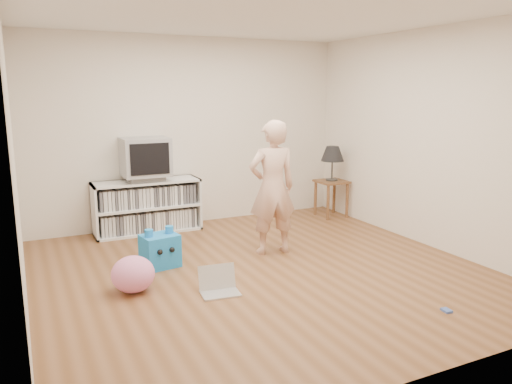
{
  "coord_description": "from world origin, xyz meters",
  "views": [
    {
      "loc": [
        -2.22,
        -4.47,
        1.87
      ],
      "look_at": [
        0.13,
        0.4,
        0.77
      ],
      "focal_mm": 35.0,
      "sensor_mm": 36.0,
      "label": 1
    }
  ],
  "objects": [
    {
      "name": "ground",
      "position": [
        0.0,
        0.0,
        0.0
      ],
      "size": [
        4.5,
        4.5,
        0.0
      ],
      "primitive_type": "plane",
      "color": "brown",
      "rests_on": "ground"
    },
    {
      "name": "walls",
      "position": [
        0.0,
        0.0,
        1.3
      ],
      "size": [
        4.52,
        4.52,
        2.6
      ],
      "color": "silver",
      "rests_on": "ground"
    },
    {
      "name": "ceiling",
      "position": [
        0.0,
        0.0,
        2.6
      ],
      "size": [
        4.5,
        4.5,
        0.01
      ],
      "primitive_type": "cube",
      "color": "white",
      "rests_on": "walls"
    },
    {
      "name": "media_unit",
      "position": [
        -0.71,
        2.04,
        0.35
      ],
      "size": [
        1.4,
        0.45,
        0.7
      ],
      "color": "white",
      "rests_on": "ground"
    },
    {
      "name": "dvd_deck",
      "position": [
        -0.71,
        2.02,
        0.73
      ],
      "size": [
        0.45,
        0.35,
        0.07
      ],
      "primitive_type": "cube",
      "color": "gray",
      "rests_on": "media_unit"
    },
    {
      "name": "crt_tv",
      "position": [
        -0.71,
        2.02,
        1.02
      ],
      "size": [
        0.6,
        0.53,
        0.5
      ],
      "color": "#959599",
      "rests_on": "dvd_deck"
    },
    {
      "name": "side_table",
      "position": [
        1.99,
        1.65,
        0.42
      ],
      "size": [
        0.42,
        0.42,
        0.55
      ],
      "color": "brown",
      "rests_on": "ground"
    },
    {
      "name": "table_lamp",
      "position": [
        1.99,
        1.65,
        0.94
      ],
      "size": [
        0.34,
        0.34,
        0.52
      ],
      "color": "#333333",
      "rests_on": "side_table"
    },
    {
      "name": "person",
      "position": [
        0.39,
        0.51,
        0.78
      ],
      "size": [
        0.6,
        0.43,
        1.55
      ],
      "primitive_type": "imported",
      "rotation": [
        0.0,
        0.0,
        3.03
      ],
      "color": "beige",
      "rests_on": "ground"
    },
    {
      "name": "laptop",
      "position": [
        -0.61,
        -0.32,
        0.07
      ],
      "size": [
        0.39,
        0.32,
        0.24
      ],
      "rotation": [
        0.0,
        0.0,
        -0.12
      ],
      "color": "silver",
      "rests_on": "ground"
    },
    {
      "name": "playing_cards",
      "position": [
        1.0,
        -1.57,
        0.01
      ],
      "size": [
        0.08,
        0.1,
        0.02
      ],
      "primitive_type": "cube",
      "rotation": [
        0.0,
        0.0,
        -0.12
      ],
      "color": "#4562B8",
      "rests_on": "ground"
    },
    {
      "name": "plush_blue",
      "position": [
        -0.92,
        0.6,
        0.18
      ],
      "size": [
        0.42,
        0.37,
        0.43
      ],
      "rotation": [
        0.0,
        0.0,
        0.17
      ],
      "color": "#1780DA",
      "rests_on": "ground"
    },
    {
      "name": "plush_pink",
      "position": [
        -1.33,
        0.04,
        0.17
      ],
      "size": [
        0.45,
        0.45,
        0.35
      ],
      "primitive_type": "ellipsoid",
      "rotation": [
        0.0,
        0.0,
        0.1
      ],
      "color": "pink",
      "rests_on": "ground"
    }
  ]
}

